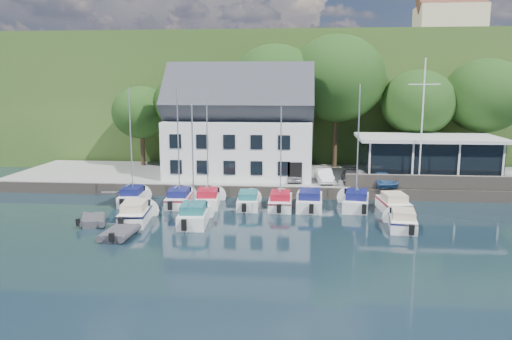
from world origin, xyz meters
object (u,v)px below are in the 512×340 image
at_px(car_white, 324,175).
at_px(boat_r1_4, 281,157).
at_px(boat_r1_0, 131,151).
at_px(flagpole, 422,124).
at_px(car_dgrey, 351,176).
at_px(boat_r1_6, 358,152).
at_px(boat_r2_0, 136,212).
at_px(harbor_building, 240,132).
at_px(dinghy_0, 93,219).
at_px(boat_r1_5, 310,199).
at_px(boat_r1_7, 393,202).
at_px(boat_r1_3, 248,199).
at_px(car_blue, 383,179).
at_px(boat_r2_4, 403,219).
at_px(boat_r1_2, 207,155).
at_px(dinghy_1, 119,232).
at_px(boat_r2_1, 193,159).
at_px(club_pavilion, 427,158).
at_px(boat_r1_1, 178,153).
at_px(car_silver, 293,175).

height_order(car_white, boat_r1_4, boat_r1_4).
xyz_separation_m(boat_r1_0, boat_r1_4, (12.48, -0.33, -0.29)).
relative_size(flagpole, boat_r1_0, 1.24).
distance_m(car_dgrey, boat_r1_6, 6.43).
height_order(boat_r1_6, boat_r2_0, boat_r1_6).
distance_m(harbor_building, car_dgrey, 11.68).
bearing_deg(dinghy_0, boat_r1_5, 0.56).
bearing_deg(harbor_building, boat_r1_7, -34.86).
bearing_deg(boat_r1_3, harbor_building, 98.58).
distance_m(car_blue, boat_r1_5, 8.15).
xyz_separation_m(car_dgrey, boat_r1_4, (-6.22, -6.11, 2.65)).
bearing_deg(boat_r1_6, car_blue, 67.16).
bearing_deg(car_white, flagpole, -17.03).
xyz_separation_m(boat_r1_5, boat_r1_6, (3.76, 0.18, 3.88)).
bearing_deg(car_white, boat_r1_6, -74.52).
bearing_deg(harbor_building, car_blue, -16.78).
bearing_deg(boat_r1_6, boat_r2_4, -56.10).
bearing_deg(boat_r1_5, boat_r1_7, -2.49).
xyz_separation_m(car_blue, boat_r1_4, (-8.92, -5.04, 2.62)).
relative_size(car_dgrey, boat_r2_0, 0.67).
bearing_deg(car_blue, boat_r2_4, -99.49).
height_order(car_white, boat_r1_3, car_white).
height_order(harbor_building, boat_r1_2, harbor_building).
height_order(boat_r1_5, dinghy_0, boat_r1_5).
xyz_separation_m(boat_r1_0, boat_r2_4, (21.24, -5.43, -3.82)).
bearing_deg(dinghy_0, dinghy_1, -64.97).
relative_size(flagpole, boat_r2_1, 1.17).
xyz_separation_m(harbor_building, car_white, (8.18, -3.00, -3.72)).
bearing_deg(club_pavilion, boat_r1_3, -152.46).
bearing_deg(car_dgrey, boat_r2_0, -146.45).
height_order(boat_r1_1, dinghy_1, boat_r1_1).
bearing_deg(club_pavilion, flagpole, -111.94).
relative_size(boat_r1_4, boat_r2_0, 1.41).
relative_size(boat_r1_2, boat_r1_3, 1.45).
distance_m(harbor_building, car_blue, 14.44).
relative_size(boat_r2_1, boat_r2_4, 1.86).
bearing_deg(car_blue, boat_r1_3, -165.53).
xyz_separation_m(boat_r1_6, dinghy_0, (-19.48, -6.32, -4.28)).
bearing_deg(boat_r1_0, car_blue, 7.69).
height_order(car_silver, boat_r1_7, car_silver).
bearing_deg(flagpole, car_blue, 173.28).
distance_m(club_pavilion, boat_r1_4, 16.09).
height_order(boat_r1_6, boat_r1_7, boat_r1_6).
height_order(car_silver, boat_r2_1, boat_r2_1).
xyz_separation_m(car_blue, dinghy_1, (-19.18, -13.92, -1.23)).
xyz_separation_m(harbor_building, boat_r1_6, (10.56, -8.62, -0.71)).
xyz_separation_m(car_white, car_blue, (5.17, -1.03, -0.02)).
bearing_deg(boat_r1_4, boat_r2_0, -154.09).
height_order(harbor_building, boat_r2_4, harbor_building).
xyz_separation_m(boat_r1_2, dinghy_0, (-7.27, -6.34, -3.90)).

